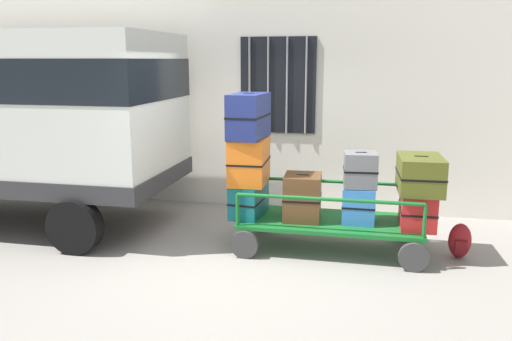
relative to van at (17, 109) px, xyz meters
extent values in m
plane|color=gray|center=(3.55, -0.76, -1.70)|extent=(40.00, 40.00, 0.00)
cube|color=silver|center=(3.55, 1.71, 0.80)|extent=(12.00, 0.30, 5.00)
cube|color=black|center=(3.58, 1.54, 0.30)|extent=(1.20, 0.04, 1.50)
cylinder|color=gray|center=(3.13, 1.50, 0.30)|extent=(0.03, 0.03, 1.50)
cylinder|color=gray|center=(3.43, 1.50, 0.30)|extent=(0.03, 0.03, 1.50)
cylinder|color=gray|center=(3.73, 1.50, 0.30)|extent=(0.03, 0.03, 1.50)
cylinder|color=gray|center=(4.03, 1.50, 0.30)|extent=(0.03, 0.03, 1.50)
cube|color=silver|center=(0.00, 0.01, 0.01)|extent=(4.52, 2.09, 2.11)
cube|color=black|center=(0.00, 0.01, 0.44)|extent=(4.54, 2.11, 0.55)
cube|color=#2D2D30|center=(0.00, 0.01, -0.93)|extent=(4.56, 2.13, 0.24)
cylinder|color=black|center=(1.45, -1.04, -1.35)|extent=(0.70, 0.22, 0.70)
cube|color=#146023|center=(4.57, -0.24, -1.33)|extent=(2.28, 1.01, 0.05)
cylinder|color=#383838|center=(5.57, -0.77, -1.52)|extent=(0.35, 0.06, 0.35)
cylinder|color=#383838|center=(5.57, 0.28, -1.52)|extent=(0.35, 0.06, 0.35)
cylinder|color=#383838|center=(3.57, -0.77, -1.52)|extent=(0.35, 0.06, 0.35)
cylinder|color=#383838|center=(3.57, 0.28, -1.52)|extent=(0.35, 0.06, 0.35)
cylinder|color=#146023|center=(5.67, -0.71, -1.10)|extent=(0.04, 0.04, 0.39)
cylinder|color=#146023|center=(5.67, 0.22, -1.10)|extent=(0.04, 0.04, 0.39)
cylinder|color=#146023|center=(3.47, -0.71, -1.10)|extent=(0.04, 0.04, 0.39)
cylinder|color=#146023|center=(3.47, 0.22, -1.10)|extent=(0.04, 0.04, 0.39)
cylinder|color=#146023|center=(4.57, -0.71, -0.91)|extent=(2.20, 0.04, 0.04)
cylinder|color=#146023|center=(4.57, 0.22, -0.91)|extent=(2.20, 0.04, 0.04)
cube|color=#0F5960|center=(3.51, -0.25, -1.09)|extent=(0.42, 0.70, 0.42)
cube|color=black|center=(3.51, -0.25, -1.09)|extent=(0.43, 0.71, 0.02)
cube|color=black|center=(3.51, -0.25, -0.88)|extent=(0.13, 0.04, 0.02)
cube|color=orange|center=(3.51, -0.22, -0.58)|extent=(0.48, 0.74, 0.59)
cube|color=black|center=(3.51, -0.22, -0.58)|extent=(0.49, 0.75, 0.02)
cube|color=black|center=(3.51, -0.22, -0.29)|extent=(0.16, 0.04, 0.02)
cube|color=navy|center=(3.51, -0.24, 0.00)|extent=(0.44, 0.77, 0.56)
cube|color=black|center=(3.51, -0.24, 0.00)|extent=(0.45, 0.78, 0.02)
cube|color=black|center=(3.51, -0.24, 0.28)|extent=(0.14, 0.04, 0.02)
cube|color=brown|center=(4.22, -0.28, -1.01)|extent=(0.48, 0.53, 0.58)
cube|color=black|center=(4.22, -0.28, -1.01)|extent=(0.49, 0.54, 0.02)
cube|color=black|center=(4.22, -0.28, -0.73)|extent=(0.16, 0.04, 0.02)
cube|color=#3372C6|center=(4.92, -0.27, -1.08)|extent=(0.40, 0.37, 0.45)
cube|color=black|center=(4.92, -0.27, -1.08)|extent=(0.41, 0.38, 0.02)
cube|color=black|center=(4.92, -0.27, -0.86)|extent=(0.14, 0.03, 0.02)
cube|color=slate|center=(4.92, -0.25, -0.63)|extent=(0.42, 0.41, 0.43)
cube|color=black|center=(4.92, -0.25, -0.63)|extent=(0.44, 0.42, 0.02)
cube|color=black|center=(4.92, -0.25, -0.42)|extent=(0.14, 0.04, 0.02)
cube|color=#B21E1E|center=(5.63, -0.24, -1.09)|extent=(0.41, 0.70, 0.43)
cube|color=black|center=(5.63, -0.24, -1.09)|extent=(0.42, 0.71, 0.02)
cube|color=black|center=(5.63, -0.24, -0.88)|extent=(0.14, 0.03, 0.02)
cube|color=#4C5119|center=(5.63, -0.27, -0.65)|extent=(0.53, 0.77, 0.43)
cube|color=black|center=(5.63, -0.27, -0.65)|extent=(0.54, 0.78, 0.02)
cube|color=black|center=(5.63, -0.27, -0.44)|extent=(0.16, 0.04, 0.02)
ellipsoid|color=maroon|center=(6.16, -0.20, -1.48)|extent=(0.27, 0.19, 0.44)
cube|color=maroon|center=(6.16, -0.29, -1.52)|extent=(0.14, 0.06, 0.15)
camera|label=1|loc=(4.97, -6.62, 0.70)|focal=36.34mm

